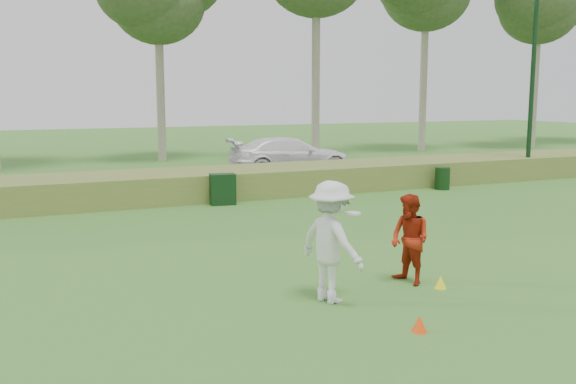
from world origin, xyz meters
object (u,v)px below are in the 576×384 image
player_red (410,239)px  car_right (290,155)px  cone_yellow (441,282)px  player_white (331,242)px  cone_orange (419,324)px  lamp_post (535,41)px  utility_cabinet (223,189)px  trash_bin (442,178)px

player_red → car_right: 16.53m
car_right → cone_yellow: bearing=171.8°
player_white → player_red: (1.79, 0.31, -0.19)m
car_right → player_red: bearing=170.2°
player_red → car_right: size_ratio=0.31×
player_red → cone_orange: size_ratio=6.58×
lamp_post → utility_cabinet: bearing=-176.8°
trash_bin → car_right: (-3.22, 6.39, 0.44)m
player_white → cone_yellow: 2.33m
cone_yellow → trash_bin: trash_bin is taller
cone_orange → player_red: bearing=58.7°
lamp_post → trash_bin: size_ratio=10.06×
player_white → cone_yellow: bearing=-112.2°
utility_cabinet → cone_orange: bearing=-85.9°
utility_cabinet → car_right: (5.18, 6.21, 0.35)m
trash_bin → player_white: bearing=-135.3°
lamp_post → cone_yellow: size_ratio=34.24×
player_white → cone_orange: 2.07m
utility_cabinet → cone_yellow: bearing=-77.4°
player_red → lamp_post: bearing=119.3°
lamp_post → player_white: (-14.87, -10.67, -4.57)m
car_right → cone_orange: bearing=168.3°
cone_orange → utility_cabinet: bearing=85.6°
lamp_post → cone_yellow: lamp_post is taller
car_right → player_white: bearing=164.8°
lamp_post → car_right: bearing=146.6°
car_right → trash_bin: bearing=-146.2°
player_red → cone_orange: (-1.28, -2.10, -0.70)m
player_white → player_red: bearing=-97.7°
trash_bin → utility_cabinet: bearing=178.7°
player_red → trash_bin: player_red is taller
cone_yellow → trash_bin: 12.54m
player_white → trash_bin: bearing=-62.8°
trash_bin → car_right: 7.17m
cone_orange → car_right: car_right is taller
player_red → trash_bin: bearing=130.4°
player_white → cone_yellow: player_white is taller
car_right → lamp_post: bearing=-116.4°
player_red → cone_yellow: (0.35, -0.49, -0.71)m
cone_orange → trash_bin: bearing=51.0°
cone_yellow → utility_cabinet: utility_cabinet is taller
trash_bin → player_red: bearing=-130.5°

